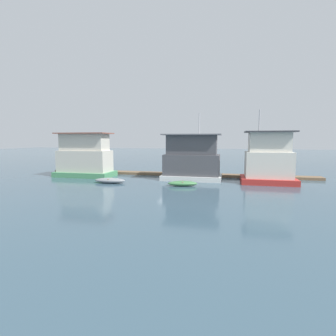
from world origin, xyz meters
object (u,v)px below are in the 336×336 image
houseboat_green (85,157)px  houseboat_red (268,160)px  dinghy_grey (110,180)px  dinghy_green (183,183)px  mooring_post_near_left (187,171)px  mooring_post_far_right (246,171)px  houseboat_white (192,159)px

houseboat_green → houseboat_red: (21.16, -0.19, 0.00)m
houseboat_green → dinghy_grey: size_ratio=2.07×
dinghy_green → houseboat_red: bearing=24.3°
houseboat_green → mooring_post_near_left: bearing=10.8°
mooring_post_near_left → mooring_post_far_right: 6.84m
houseboat_white → mooring_post_far_right: 6.49m
mooring_post_near_left → mooring_post_far_right: bearing=0.0°
houseboat_green → mooring_post_far_right: size_ratio=3.65×
mooring_post_far_right → dinghy_grey: bearing=-155.9°
houseboat_red → mooring_post_far_right: (-2.02, 2.55, -1.43)m
houseboat_white → dinghy_green: (-0.31, -4.32, -2.08)m
dinghy_grey → mooring_post_near_left: bearing=41.1°
houseboat_green → houseboat_red: size_ratio=0.91×
dinghy_grey → mooring_post_far_right: (14.02, 6.27, 0.68)m
houseboat_red → mooring_post_far_right: size_ratio=4.01×
houseboat_white → dinghy_green: houseboat_white is taller
houseboat_green → houseboat_white: 13.13m
houseboat_red → dinghy_green: houseboat_red is taller
houseboat_white → mooring_post_near_left: bearing=112.1°
dinghy_green → mooring_post_far_right: bearing=44.9°
dinghy_grey → dinghy_green: bearing=-0.4°
houseboat_white → dinghy_grey: bearing=-151.9°
dinghy_green → dinghy_grey: bearing=179.6°
houseboat_green → mooring_post_far_right: 19.34m
houseboat_green → dinghy_grey: bearing=-37.4°
houseboat_red → dinghy_grey: size_ratio=2.28×
houseboat_red → dinghy_grey: (-16.04, -3.72, -2.11)m
mooring_post_far_right → houseboat_green: bearing=-173.0°
houseboat_white → mooring_post_near_left: size_ratio=5.31×
dinghy_grey → mooring_post_far_right: size_ratio=1.76×
mooring_post_near_left → mooring_post_far_right: size_ratio=0.74×
houseboat_white → dinghy_grey: houseboat_white is taller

